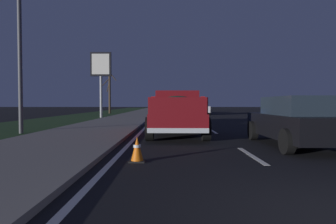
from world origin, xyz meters
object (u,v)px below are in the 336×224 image
object	(u,v)px
sedan_green	(173,107)
traffic_cone_near	(137,149)
pickup_truck	(177,112)
sedan_blue	(177,112)
sedan_white	(200,108)
bare_tree_far	(110,93)
sedan_black	(297,121)
gas_price_sign	(101,69)
street_light_near	(26,27)

from	to	relation	value
sedan_green	traffic_cone_near	size ratio (longest dim) A/B	7.60
pickup_truck	traffic_cone_near	bearing A→B (deg)	168.87
sedan_blue	traffic_cone_near	bearing A→B (deg)	173.91
sedan_white	bare_tree_far	world-z (taller)	bare_tree_far
sedan_black	gas_price_sign	world-z (taller)	gas_price_sign
sedan_black	gas_price_sign	size ratio (longest dim) A/B	0.73
pickup_truck	sedan_black	size ratio (longest dim) A/B	1.24
gas_price_sign	bare_tree_far	distance (m)	11.10
sedan_black	sedan_white	xyz separation A→B (m)	(24.76, 0.34, 0.00)
bare_tree_far	traffic_cone_near	bearing A→B (deg)	-167.27
gas_price_sign	traffic_cone_near	distance (m)	21.13
sedan_green	bare_tree_far	world-z (taller)	bare_tree_far
pickup_truck	traffic_cone_near	size ratio (longest dim) A/B	9.42
sedan_blue	street_light_near	size ratio (longest dim) A/B	0.58
pickup_truck	sedan_white	bearing A→B (deg)	-8.62
bare_tree_far	sedan_white	bearing A→B (deg)	-107.99
pickup_truck	street_light_near	xyz separation A→B (m)	(0.60, 6.57, 3.66)
pickup_truck	bare_tree_far	world-z (taller)	bare_tree_far
pickup_truck	sedan_black	world-z (taller)	pickup_truck
street_light_near	sedan_green	bearing A→B (deg)	-15.37
sedan_white	street_light_near	xyz separation A→B (m)	(-21.05, 9.85, 3.85)
sedan_green	street_light_near	size ratio (longest dim) A/B	0.58
sedan_white	street_light_near	distance (m)	23.56
sedan_green	traffic_cone_near	xyz separation A→B (m)	(-30.52, 1.23, -0.50)
gas_price_sign	bare_tree_far	xyz separation A→B (m)	(10.85, 1.45, -1.82)
gas_price_sign	sedan_white	bearing A→B (deg)	-54.01
sedan_green	traffic_cone_near	world-z (taller)	sedan_green
sedan_green	sedan_white	xyz separation A→B (m)	(-3.37, -3.14, 0.00)
sedan_black	sedan_white	world-z (taller)	same
sedan_white	sedan_blue	bearing A→B (deg)	168.51
traffic_cone_near	sedan_black	bearing A→B (deg)	-63.13
sedan_green	sedan_black	size ratio (longest dim) A/B	1.00
sedan_white	traffic_cone_near	distance (m)	27.50
pickup_truck	sedan_blue	bearing A→B (deg)	-1.73
bare_tree_far	street_light_near	bearing A→B (deg)	-176.59
pickup_truck	sedan_green	xyz separation A→B (m)	(25.02, -0.14, -0.20)
sedan_black	street_light_near	world-z (taller)	street_light_near
pickup_truck	sedan_white	world-z (taller)	pickup_truck
bare_tree_far	traffic_cone_near	distance (m)	31.69
sedan_white	traffic_cone_near	xyz separation A→B (m)	(-27.14, 4.36, -0.50)
sedan_white	street_light_near	size ratio (longest dim) A/B	0.58
sedan_white	gas_price_sign	xyz separation A→B (m)	(-7.18, 9.88, 3.68)
traffic_cone_near	sedan_green	bearing A→B (deg)	-2.30
sedan_white	gas_price_sign	world-z (taller)	gas_price_sign
sedan_black	traffic_cone_near	xyz separation A→B (m)	(-2.38, 4.70, -0.50)
traffic_cone_near	gas_price_sign	bearing A→B (deg)	15.45
sedan_white	traffic_cone_near	world-z (taller)	sedan_white
gas_price_sign	traffic_cone_near	bearing A→B (deg)	-164.55
pickup_truck	sedan_green	bearing A→B (deg)	-0.33
street_light_near	sedan_blue	bearing A→B (deg)	-49.10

